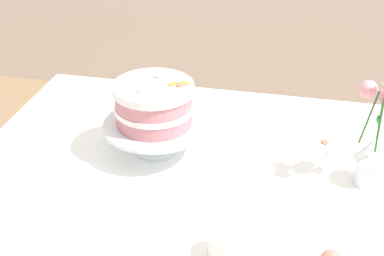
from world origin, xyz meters
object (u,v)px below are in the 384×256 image
dining_table (216,204)px  cake_stand (155,128)px  layer_cake (154,104)px  teacup (226,247)px  flower_vase (376,138)px

dining_table → cake_stand: size_ratio=4.83×
dining_table → layer_cake: (-0.19, 0.08, 0.25)m
layer_cake → teacup: (0.26, -0.37, -0.13)m
dining_table → teacup: teacup is taller
dining_table → cake_stand: cake_stand is taller
cake_stand → flower_vase: flower_vase is taller
dining_table → teacup: 0.32m
cake_stand → flower_vase: bearing=-2.1°
layer_cake → teacup: bearing=-54.7°
flower_vase → dining_table: bearing=-171.2°
teacup → layer_cake: bearing=125.3°
dining_table → teacup: bearing=-76.2°
dining_table → flower_vase: size_ratio=4.14×
dining_table → cake_stand: 0.27m
cake_stand → layer_cake: 0.08m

